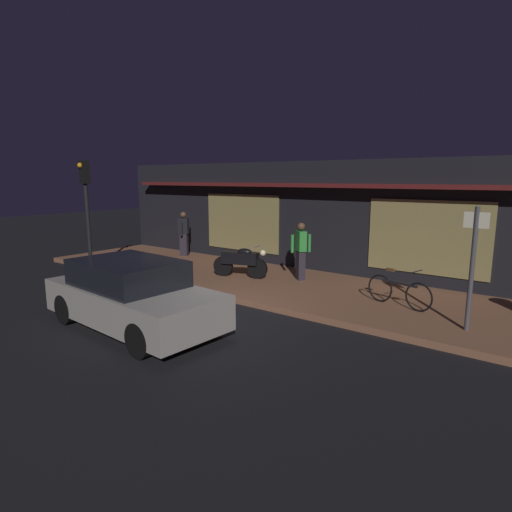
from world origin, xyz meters
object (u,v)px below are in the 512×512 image
Objects in this scene: person_photographer at (184,233)px; parked_car_near at (132,295)px; bicycle_parked at (399,291)px; sign_post at (473,262)px; traffic_light_pole at (86,197)px; person_bystander at (301,250)px; motorcycle at (241,261)px.

person_photographer reaches higher than parked_car_near.
sign_post is (1.60, -0.75, 1.00)m from bicycle_parked.
person_photographer is at bearing 83.23° from traffic_light_pole.
parked_car_near is at bearing -132.96° from bicycle_parked.
traffic_light_pole is (-10.77, -1.36, 0.97)m from sign_post.
person_bystander is 5.06m from sign_post.
sign_post reaches higher than bicycle_parked.
person_bystander is at bearing 161.12° from sign_post.
bicycle_parked is 2.03m from sign_post.
bicycle_parked is 0.97× the size of person_bystander.
traffic_light_pole reaches higher than person_photographer.
motorcycle is at bearing 179.25° from bicycle_parked.
traffic_light_pole is at bearing 156.62° from parked_car_near.
person_bystander is at bearing 27.64° from motorcycle.
parked_car_near is at bearing -51.31° from person_photographer.
bicycle_parked is 0.45× the size of traffic_light_pole.
traffic_light_pole is (-4.44, -2.17, 1.83)m from motorcycle.
bicycle_parked is at bearing -0.75° from motorcycle.
motorcycle is 0.40× the size of parked_car_near.
sign_post is 0.57× the size of parked_car_near.
sign_post is at bearing 32.44° from parked_car_near.
sign_post is 6.73m from parked_car_near.
bicycle_parked is 8.89m from person_photographer.
person_photographer is 10.60m from sign_post.
sign_post is (6.33, -0.81, 0.86)m from motorcycle.
person_photographer is (-8.74, 1.54, 0.52)m from bicycle_parked.
motorcycle is 6.44m from sign_post.
sign_post is at bearing -25.09° from bicycle_parked.
sign_post reaches higher than motorcycle.
bicycle_parked is 3.33m from person_bystander.
motorcycle is 5.27m from traffic_light_pole.
sign_post is at bearing -12.49° from person_photographer.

